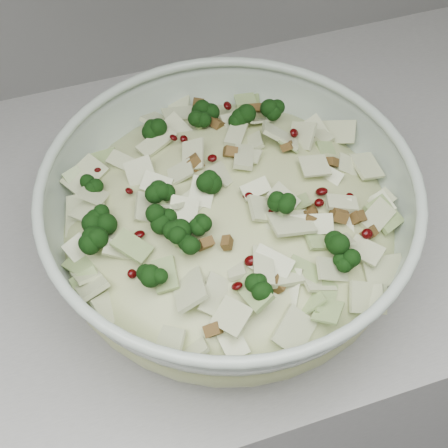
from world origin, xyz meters
The scene contains 2 objects.
mixing_bowl centered at (-0.55, 1.60, 0.98)m, with size 0.46×0.46×0.15m.
salad centered at (-0.55, 1.60, 1.01)m, with size 0.48×0.48×0.16m.
Camera 1 is at (-0.68, 1.23, 1.52)m, focal length 50.00 mm.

